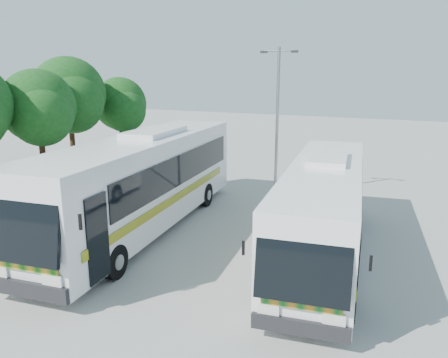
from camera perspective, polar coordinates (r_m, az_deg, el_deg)
The scene contains 9 objects.
ground at distance 17.77m, azimuth -7.87°, elevation -6.94°, with size 100.00×100.00×0.00m, color gray.
kerb_divider at distance 20.55m, azimuth -10.13°, elevation -3.93°, with size 0.40×16.00×0.15m, color #B2B2AD.
railing at distance 26.85m, azimuth -21.07°, elevation 0.99°, with size 0.06×22.00×1.00m.
tree_far_c at distance 28.66m, azimuth -23.02°, elevation 8.70°, with size 4.97×4.69×6.49m.
tree_far_d at distance 32.02m, azimuth -19.53°, elevation 10.41°, with size 5.62×5.30×7.33m.
tree_far_e at distance 34.95m, azimuth -13.32°, elevation 9.51°, with size 4.54×4.28×5.92m.
coach_main at distance 17.72m, azimuth -10.53°, elevation -0.17°, with size 4.50×13.71×3.74m.
coach_adjacent at distance 15.42m, azimuth 12.86°, elevation -3.56°, with size 4.01×11.69×3.18m.
lamppost at distance 21.85m, azimuth 6.97°, elevation 8.03°, with size 1.82×0.41×7.43m.
Camera 1 is at (9.38, -13.75, 6.23)m, focal length 35.00 mm.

